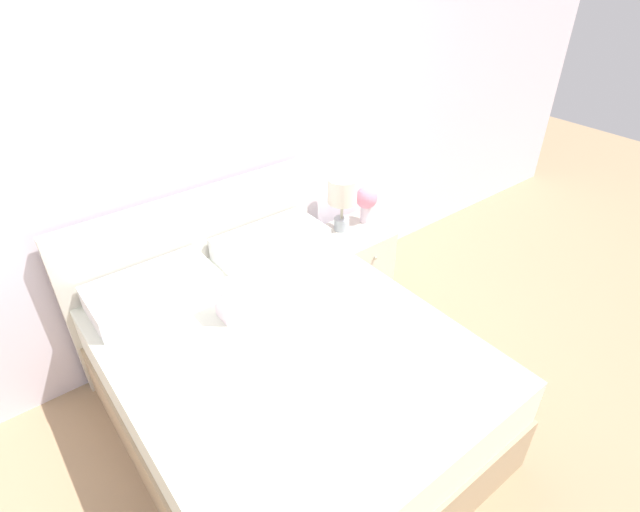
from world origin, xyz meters
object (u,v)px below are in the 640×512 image
at_px(nightstand, 354,260).
at_px(flower_vase, 367,201).
at_px(bed, 282,375).
at_px(table_lamp, 342,195).

height_order(nightstand, flower_vase, flower_vase).
bearing_deg(bed, table_lamp, 35.62).
distance_m(nightstand, flower_vase, 0.45).
relative_size(nightstand, table_lamp, 1.26).
xyz_separation_m(bed, nightstand, (1.10, 0.66, -0.08)).
bearing_deg(table_lamp, bed, -144.38).
bearing_deg(table_lamp, flower_vase, -5.97).
bearing_deg(nightstand, bed, -148.92).
bearing_deg(nightstand, table_lamp, 123.78).
distance_m(table_lamp, flower_vase, 0.24).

